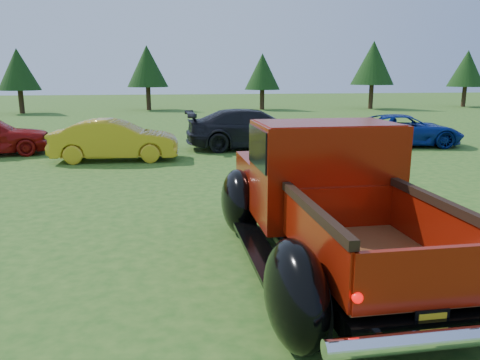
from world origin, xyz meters
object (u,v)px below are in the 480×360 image
(tree_west, at_px, (18,70))
(pickup_truck, at_px, (323,196))
(tree_east, at_px, (373,63))
(tree_mid_right, at_px, (262,72))
(tree_mid_left, at_px, (147,66))
(show_car_blue, at_px, (404,130))
(show_car_grey, at_px, (254,129))
(show_car_yellow, at_px, (115,140))
(tree_far_east, at_px, (467,69))

(tree_west, xyz_separation_m, pickup_truck, (12.77, -29.71, -2.10))
(tree_east, distance_m, pickup_truck, 33.50)
(tree_mid_right, relative_size, pickup_truck, 0.76)
(tree_west, relative_size, tree_east, 0.85)
(tree_west, distance_m, pickup_truck, 32.40)
(tree_west, xyz_separation_m, tree_mid_left, (9.00, 2.00, 0.27))
(tree_west, relative_size, tree_mid_right, 1.05)
(tree_west, xyz_separation_m, tree_mid_right, (18.00, 1.00, -0.14))
(tree_mid_left, height_order, pickup_truck, tree_mid_left)
(show_car_blue, bearing_deg, show_car_grey, 98.19)
(tree_west, xyz_separation_m, show_car_grey, (13.72, -18.67, -2.36))
(tree_east, distance_m, show_car_blue, 20.90)
(tree_mid_right, relative_size, show_car_yellow, 1.07)
(tree_mid_left, bearing_deg, show_car_yellow, -90.69)
(tree_mid_right, bearing_deg, tree_east, -3.18)
(show_car_blue, bearing_deg, tree_far_east, -28.39)
(tree_mid_right, height_order, show_car_grey, tree_mid_right)
(tree_mid_left, xyz_separation_m, tree_mid_right, (9.00, -1.00, -0.41))
(tree_mid_left, relative_size, show_car_blue, 1.12)
(tree_far_east, relative_size, pickup_truck, 0.83)
(tree_mid_left, distance_m, tree_mid_right, 9.06)
(show_car_yellow, bearing_deg, pickup_truck, -154.12)
(tree_mid_left, distance_m, tree_far_east, 27.00)
(tree_far_east, xyz_separation_m, show_car_yellow, (-27.27, -22.02, -2.57))
(tree_east, bearing_deg, show_car_blue, -110.42)
(tree_mid_left, bearing_deg, tree_west, -167.47)
(show_car_yellow, bearing_deg, show_car_grey, -67.55)
(tree_mid_right, xyz_separation_m, pickup_truck, (-5.23, -30.71, -1.96))
(pickup_truck, height_order, show_car_grey, pickup_truck)
(tree_mid_right, height_order, show_car_blue, tree_mid_right)
(tree_mid_right, xyz_separation_m, show_car_blue, (1.78, -19.88, -2.35))
(tree_far_east, distance_m, show_car_yellow, 35.14)
(tree_mid_right, xyz_separation_m, show_car_yellow, (-9.27, -21.52, -2.30))
(tree_mid_right, relative_size, tree_far_east, 0.92)
(tree_mid_left, relative_size, tree_far_east, 1.04)
(pickup_truck, bearing_deg, show_car_yellow, 113.07)
(show_car_blue, bearing_deg, tree_mid_right, 15.25)
(tree_far_east, height_order, show_car_blue, tree_far_east)
(show_car_yellow, bearing_deg, tree_mid_right, -21.15)
(tree_west, xyz_separation_m, tree_far_east, (36.00, 1.50, 0.14))
(pickup_truck, distance_m, show_car_blue, 12.91)
(tree_west, relative_size, show_car_blue, 1.03)
(tree_west, distance_m, tree_mid_right, 18.03)
(tree_mid_left, bearing_deg, show_car_blue, -62.68)
(tree_mid_right, relative_size, show_car_blue, 0.99)
(show_car_grey, height_order, show_car_blue, show_car_grey)
(tree_west, bearing_deg, show_car_blue, -43.66)
(show_car_grey, bearing_deg, show_car_yellow, 109.25)
(pickup_truck, relative_size, show_car_blue, 1.29)
(tree_mid_left, bearing_deg, tree_east, -4.76)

